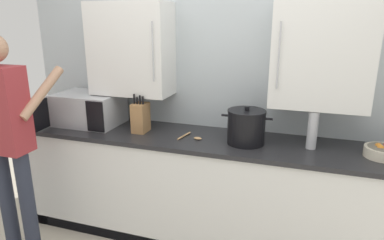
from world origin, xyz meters
name	(u,v)px	position (x,y,z in m)	size (l,w,h in m)	color
back_wall_tiled	(223,61)	(0.00, 1.08, 1.48)	(3.59, 0.44, 2.90)	#B2BCC1
counter_unit	(211,190)	(0.00, 0.78, 0.45)	(3.27, 0.61, 0.90)	white
microwave_oven	(85,109)	(-1.17, 0.81, 1.04)	(0.56, 0.80, 0.27)	#B7BABF
stock_pot	(246,127)	(0.27, 0.76, 1.03)	(0.38, 0.28, 0.29)	black
fruit_bowl	(382,151)	(1.19, 0.78, 0.95)	(0.23, 0.23, 0.09)	beige
wooden_spoon	(192,137)	(-0.15, 0.74, 0.91)	(0.18, 0.19, 0.02)	tan
knife_block	(141,117)	(-0.60, 0.76, 1.03)	(0.11, 0.15, 0.32)	#A37547
thermos_flask	(312,130)	(0.73, 0.80, 1.04)	(0.08, 0.08, 0.28)	#B7BABF
person_figure	(6,131)	(-1.37, 0.14, 1.02)	(0.49, 0.50, 1.71)	#282D3D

